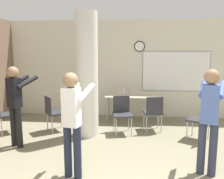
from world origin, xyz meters
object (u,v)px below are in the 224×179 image
object	(u,v)px
chair_by_left_wall	(4,112)
chair_table_right	(153,111)
folding_table	(133,98)
chair_near_pillar	(54,111)
chair_mid_room	(202,118)
person_playing_side	(210,114)
person_playing_front	(73,117)
person_watching_back	(16,100)
bottle_on_table	(124,92)
chair_table_front	(122,112)

from	to	relation	value
chair_by_left_wall	chair_table_right	bearing A→B (deg)	8.46
folding_table	chair_table_right	world-z (taller)	chair_table_right
chair_near_pillar	chair_mid_room	xyz separation A→B (m)	(3.42, -0.28, 0.00)
chair_table_right	person_playing_side	xyz separation A→B (m)	(0.72, -2.04, 0.49)
person_playing_side	folding_table	bearing A→B (deg)	113.49
chair_near_pillar	person_playing_front	size ratio (longest dim) A/B	0.53
folding_table	person_watching_back	bearing A→B (deg)	-139.07
person_playing_front	chair_table_right	bearing A→B (deg)	59.50
chair_table_right	chair_by_left_wall	bearing A→B (deg)	-171.54
bottle_on_table	person_playing_front	size ratio (longest dim) A/B	0.14
chair_table_front	chair_near_pillar	xyz separation A→B (m)	(-1.66, -0.06, 0.00)
chair_table_right	person_playing_front	xyz separation A→B (m)	(-1.38, -2.34, 0.46)
person_playing_side	person_watching_back	bearing A→B (deg)	167.24
folding_table	chair_table_front	world-z (taller)	chair_table_front
chair_table_front	chair_table_right	distance (m)	0.76
chair_mid_room	chair_near_pillar	bearing A→B (deg)	175.24
folding_table	chair_by_left_wall	bearing A→B (deg)	-156.53
chair_by_left_wall	person_playing_front	bearing A→B (deg)	-40.39
bottle_on_table	chair_table_front	distance (m)	1.09
chair_table_right	chair_mid_room	xyz separation A→B (m)	(1.01, -0.52, 0.00)
bottle_on_table	person_playing_side	world-z (taller)	person_playing_side
chair_by_left_wall	person_playing_side	size ratio (longest dim) A/B	0.51
chair_near_pillar	chair_by_left_wall	distance (m)	1.14
chair_mid_room	person_watching_back	world-z (taller)	person_watching_back
chair_mid_room	person_watching_back	size ratio (longest dim) A/B	0.53
chair_table_front	chair_table_right	size ratio (longest dim) A/B	1.00
folding_table	bottle_on_table	bearing A→B (deg)	160.21
chair_table_front	folding_table	bearing A→B (deg)	75.83
chair_near_pillar	chair_by_left_wall	world-z (taller)	same
chair_table_right	folding_table	bearing A→B (deg)	122.84
folding_table	bottle_on_table	xyz separation A→B (m)	(-0.26, 0.09, 0.15)
bottle_on_table	chair_mid_room	size ratio (longest dim) A/B	0.27
chair_table_right	chair_mid_room	size ratio (longest dim) A/B	1.00
chair_by_left_wall	person_playing_side	distance (m)	4.52
chair_near_pillar	chair_table_right	distance (m)	2.42
person_playing_side	chair_table_front	bearing A→B (deg)	128.08
chair_table_front	person_playing_side	size ratio (longest dim) A/B	0.51
folding_table	chair_table_right	distance (m)	0.95
folding_table	chair_by_left_wall	world-z (taller)	chair_by_left_wall
person_playing_front	person_playing_side	bearing A→B (deg)	8.08
chair_table_right	person_watching_back	xyz separation A→B (m)	(-2.83, -1.24, 0.46)
chair_mid_room	person_playing_front	size ratio (longest dim) A/B	0.53
chair_near_pillar	person_playing_side	distance (m)	3.64
chair_by_left_wall	person_playing_front	size ratio (longest dim) A/B	0.53
chair_near_pillar	chair_mid_room	world-z (taller)	same
chair_near_pillar	person_playing_side	size ratio (longest dim) A/B	0.51
chair_by_left_wall	chair_near_pillar	bearing A→B (deg)	14.73
folding_table	chair_table_right	size ratio (longest dim) A/B	1.72
chair_table_front	person_watching_back	xyz separation A→B (m)	(-2.09, -1.07, 0.46)
bottle_on_table	person_playing_front	world-z (taller)	person_playing_front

